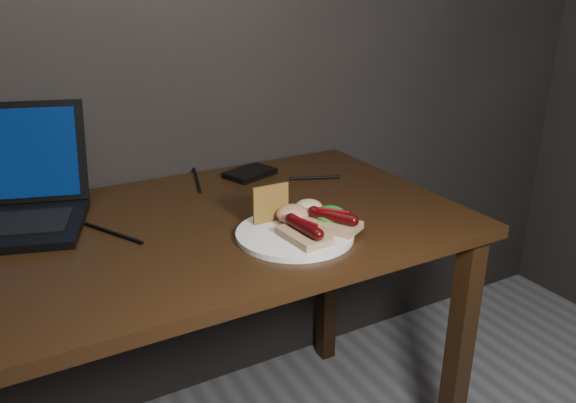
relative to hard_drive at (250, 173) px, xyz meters
The scene contains 10 objects.
desk 0.43m from the hard_drive, 144.55° to the right, with size 1.40×0.70×0.75m.
hard_drive is the anchor object (origin of this frame).
desk_cables 0.35m from the hard_drive, 164.60° to the right, with size 1.05×0.44×0.01m.
plate 0.42m from the hard_drive, 102.22° to the right, with size 0.25×0.25×0.01m, color white.
bread_sausage_center 0.46m from the hard_drive, 101.43° to the right, with size 0.08×0.12×0.04m.
bread_sausage_right 0.44m from the hard_drive, 91.21° to the right, with size 0.12×0.13×0.04m.
crispbread 0.36m from the hard_drive, 107.81° to the right, with size 0.09×0.01×0.09m, color #A77E2D.
salad_greens 0.41m from the hard_drive, 89.91° to the right, with size 0.07×0.07×0.04m, color #125D19.
salsa_mound 0.37m from the hard_drive, 100.67° to the right, with size 0.07×0.07×0.04m, color #A31510.
coleslaw_mound 0.35m from the hard_drive, 92.65° to the right, with size 0.06×0.06×0.04m, color beige.
Camera 1 is at (-0.29, 0.27, 1.26)m, focal length 35.00 mm.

